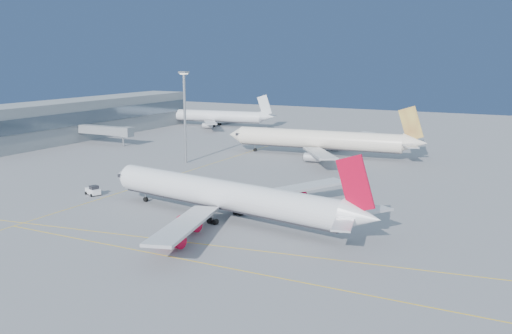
# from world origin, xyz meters

# --- Properties ---
(ground) EXTENTS (500.00, 500.00, 0.00)m
(ground) POSITION_xyz_m (0.00, 0.00, 0.00)
(ground) COLOR slate
(ground) RESTS_ON ground
(terminal) EXTENTS (18.40, 110.00, 15.00)m
(terminal) POSITION_xyz_m (-114.93, 85.00, 7.51)
(terminal) COLOR gray
(terminal) RESTS_ON ground
(jet_bridge) EXTENTS (23.60, 3.60, 6.90)m
(jet_bridge) POSITION_xyz_m (-93.11, 72.00, 5.17)
(jet_bridge) COLOR gray
(jet_bridge) RESTS_ON ground
(taxiway_lines) EXTENTS (118.86, 140.00, 0.02)m
(taxiway_lines) POSITION_xyz_m (-14.71, 6.34, 0.01)
(taxiway_lines) COLOR yellow
(taxiway_lines) RESTS_ON ground
(airliner_virgin) EXTENTS (65.27, 58.03, 16.15)m
(airliner_virgin) POSITION_xyz_m (-5.88, 8.56, 4.87)
(airliner_virgin) COLOR white
(airliner_virgin) RESTS_ON ground
(airliner_etihad) EXTENTS (65.68, 60.39, 17.13)m
(airliner_etihad) POSITION_xyz_m (-15.43, 85.80, 5.22)
(airliner_etihad) COLOR white
(airliner_etihad) RESTS_ON ground
(airliner_third) EXTENTS (55.72, 50.93, 14.96)m
(airliner_third) POSITION_xyz_m (-86.95, 137.94, 4.53)
(airliner_third) COLOR white
(airliner_third) RESTS_ON ground
(pushback_tug) EXTENTS (4.62, 3.71, 2.33)m
(pushback_tug) POSITION_xyz_m (-43.87, 11.70, 1.08)
(pushback_tug) COLOR white
(pushback_tug) RESTS_ON ground
(light_mast) EXTENTS (2.36, 2.36, 27.34)m
(light_mast) POSITION_xyz_m (-47.87, 55.59, 16.14)
(light_mast) COLOR gray
(light_mast) RESTS_ON ground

